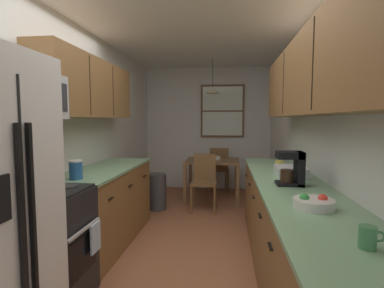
{
  "coord_description": "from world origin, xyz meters",
  "views": [
    {
      "loc": [
        0.43,
        -2.52,
        1.46
      ],
      "look_at": [
        -0.06,
        1.47,
        1.12
      ],
      "focal_mm": 27.15,
      "sensor_mm": 36.0,
      "label": 1
    }
  ],
  "objects_px": {
    "mug_spare": "(279,165)",
    "table_serving_bowl": "(215,158)",
    "stove_range": "(44,246)",
    "trash_bin": "(157,192)",
    "dining_chair_near": "(204,179)",
    "storage_canister": "(76,170)",
    "coffee_maker": "(293,168)",
    "dining_table": "(212,166)",
    "dish_rack": "(291,171)",
    "dining_chair_far": "(218,167)",
    "microwave_over_range": "(23,95)",
    "mug_by_coffeemaker": "(368,237)",
    "fruit_bowl": "(314,203)"
  },
  "relations": [
    {
      "from": "dining_chair_near",
      "to": "stove_range",
      "type": "bearing_deg",
      "value": -112.0
    },
    {
      "from": "storage_canister",
      "to": "dish_rack",
      "type": "height_order",
      "value": "storage_canister"
    },
    {
      "from": "dining_chair_far",
      "to": "dish_rack",
      "type": "xyz_separation_m",
      "value": [
        0.8,
        -2.88,
        0.45
      ]
    },
    {
      "from": "dining_chair_far",
      "to": "storage_canister",
      "type": "bearing_deg",
      "value": -110.95
    },
    {
      "from": "microwave_over_range",
      "to": "mug_spare",
      "type": "bearing_deg",
      "value": 31.33
    },
    {
      "from": "table_serving_bowl",
      "to": "mug_by_coffeemaker",
      "type": "bearing_deg",
      "value": -78.01
    },
    {
      "from": "mug_spare",
      "to": "mug_by_coffeemaker",
      "type": "bearing_deg",
      "value": -88.96
    },
    {
      "from": "dining_chair_near",
      "to": "dining_chair_far",
      "type": "relative_size",
      "value": 1.0
    },
    {
      "from": "microwave_over_range",
      "to": "table_serving_bowl",
      "type": "height_order",
      "value": "microwave_over_range"
    },
    {
      "from": "coffee_maker",
      "to": "dish_rack",
      "type": "height_order",
      "value": "coffee_maker"
    },
    {
      "from": "dining_chair_far",
      "to": "microwave_over_range",
      "type": "bearing_deg",
      "value": -109.71
    },
    {
      "from": "coffee_maker",
      "to": "dining_table",
      "type": "bearing_deg",
      "value": 107.26
    },
    {
      "from": "trash_bin",
      "to": "mug_spare",
      "type": "xyz_separation_m",
      "value": [
        1.7,
        -1.21,
        0.66
      ]
    },
    {
      "from": "trash_bin",
      "to": "storage_canister",
      "type": "bearing_deg",
      "value": -98.65
    },
    {
      "from": "dining_chair_far",
      "to": "dish_rack",
      "type": "height_order",
      "value": "dish_rack"
    },
    {
      "from": "dining_table",
      "to": "fruit_bowl",
      "type": "bearing_deg",
      "value": -76.2
    },
    {
      "from": "stove_range",
      "to": "dish_rack",
      "type": "height_order",
      "value": "stove_range"
    },
    {
      "from": "storage_canister",
      "to": "mug_by_coffeemaker",
      "type": "bearing_deg",
      "value": -31.47
    },
    {
      "from": "dining_chair_near",
      "to": "trash_bin",
      "type": "relative_size",
      "value": 1.54
    },
    {
      "from": "dining_chair_near",
      "to": "fruit_bowl",
      "type": "height_order",
      "value": "fruit_bowl"
    },
    {
      "from": "dining_chair_near",
      "to": "table_serving_bowl",
      "type": "relative_size",
      "value": 4.15
    },
    {
      "from": "dish_rack",
      "to": "dining_chair_near",
      "type": "bearing_deg",
      "value": 120.51
    },
    {
      "from": "dining_chair_near",
      "to": "storage_canister",
      "type": "distance_m",
      "value": 2.37
    },
    {
      "from": "microwave_over_range",
      "to": "mug_by_coffeemaker",
      "type": "distance_m",
      "value": 2.37
    },
    {
      "from": "mug_spare",
      "to": "table_serving_bowl",
      "type": "distance_m",
      "value": 2.15
    },
    {
      "from": "microwave_over_range",
      "to": "storage_canister",
      "type": "bearing_deg",
      "value": 78.39
    },
    {
      "from": "microwave_over_range",
      "to": "coffee_maker",
      "type": "distance_m",
      "value": 2.24
    },
    {
      "from": "trash_bin",
      "to": "table_serving_bowl",
      "type": "height_order",
      "value": "table_serving_bowl"
    },
    {
      "from": "stove_range",
      "to": "dining_chair_near",
      "type": "height_order",
      "value": "stove_range"
    },
    {
      "from": "stove_range",
      "to": "storage_canister",
      "type": "relative_size",
      "value": 6.09
    },
    {
      "from": "storage_canister",
      "to": "mug_by_coffeemaker",
      "type": "xyz_separation_m",
      "value": [
        2.04,
        -1.25,
        -0.04
      ]
    },
    {
      "from": "microwave_over_range",
      "to": "mug_spare",
      "type": "distance_m",
      "value": 2.57
    },
    {
      "from": "dining_chair_far",
      "to": "trash_bin",
      "type": "xyz_separation_m",
      "value": [
        -0.95,
        -1.29,
        -0.21
      ]
    },
    {
      "from": "mug_by_coffeemaker",
      "to": "fruit_bowl",
      "type": "relative_size",
      "value": 0.44
    },
    {
      "from": "storage_canister",
      "to": "mug_by_coffeemaker",
      "type": "distance_m",
      "value": 2.39
    },
    {
      "from": "mug_spare",
      "to": "table_serving_bowl",
      "type": "xyz_separation_m",
      "value": [
        -0.81,
        1.98,
        -0.19
      ]
    },
    {
      "from": "stove_range",
      "to": "mug_spare",
      "type": "xyz_separation_m",
      "value": [
        2.0,
        1.29,
        0.48
      ]
    },
    {
      "from": "trash_bin",
      "to": "dining_chair_near",
      "type": "bearing_deg",
      "value": 7.43
    },
    {
      "from": "dining_chair_near",
      "to": "dish_rack",
      "type": "xyz_separation_m",
      "value": [
        1.0,
        -1.69,
        0.45
      ]
    },
    {
      "from": "storage_canister",
      "to": "table_serving_bowl",
      "type": "height_order",
      "value": "storage_canister"
    },
    {
      "from": "stove_range",
      "to": "dining_chair_far",
      "type": "height_order",
      "value": "stove_range"
    },
    {
      "from": "trash_bin",
      "to": "mug_by_coffeemaker",
      "type": "height_order",
      "value": "mug_by_coffeemaker"
    },
    {
      "from": "trash_bin",
      "to": "storage_canister",
      "type": "xyz_separation_m",
      "value": [
        -0.3,
        -1.97,
        0.7
      ]
    },
    {
      "from": "dining_table",
      "to": "mug_spare",
      "type": "xyz_separation_m",
      "value": [
        0.85,
        -1.91,
        0.34
      ]
    },
    {
      "from": "dining_chair_near",
      "to": "table_serving_bowl",
      "type": "bearing_deg",
      "value": 78.29
    },
    {
      "from": "mug_spare",
      "to": "table_serving_bowl",
      "type": "height_order",
      "value": "mug_spare"
    },
    {
      "from": "stove_range",
      "to": "trash_bin",
      "type": "relative_size",
      "value": 1.88
    },
    {
      "from": "dining_table",
      "to": "storage_canister",
      "type": "distance_m",
      "value": 2.93
    },
    {
      "from": "storage_canister",
      "to": "stove_range",
      "type": "bearing_deg",
      "value": -89.39
    },
    {
      "from": "mug_spare",
      "to": "dish_rack",
      "type": "height_order",
      "value": "mug_spare"
    }
  ]
}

